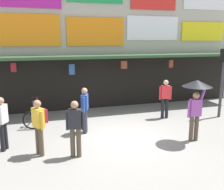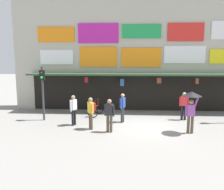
{
  "view_description": "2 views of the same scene",
  "coord_description": "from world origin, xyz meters",
  "views": [
    {
      "loc": [
        -2.75,
        -7.95,
        3.35
      ],
      "look_at": [
        -0.23,
        0.49,
        1.4
      ],
      "focal_mm": 40.15,
      "sensor_mm": 36.0,
      "label": 1
    },
    {
      "loc": [
        -1.0,
        -12.49,
        3.69
      ],
      "look_at": [
        -1.83,
        1.06,
        1.54
      ],
      "focal_mm": 37.59,
      "sensor_mm": 36.0,
      "label": 2
    }
  ],
  "objects": [
    {
      "name": "ground_plane",
      "position": [
        0.0,
        0.0,
        0.0
      ],
      "size": [
        80.0,
        80.0,
        0.0
      ],
      "primitive_type": "plane",
      "color": "gray"
    },
    {
      "name": "shopfront",
      "position": [
        -0.0,
        4.57,
        3.96
      ],
      "size": [
        18.0,
        2.6,
        8.0
      ],
      "color": "#B2AD9E",
      "rests_on": "ground"
    },
    {
      "name": "traffic_light_near",
      "position": [
        -5.9,
        0.9,
        2.14
      ],
      "size": [
        0.29,
        0.33,
        3.2
      ],
      "color": "#38383D",
      "rests_on": "ground"
    },
    {
      "name": "bicycle_parked",
      "position": [
        -2.95,
        2.16,
        0.39
      ],
      "size": [
        0.96,
        1.29,
        1.05
      ],
      "color": "black",
      "rests_on": "ground"
    },
    {
      "name": "pedestrian_in_green",
      "position": [
        2.45,
        1.44,
        0.95
      ],
      "size": [
        0.51,
        0.31,
        1.68
      ],
      "color": "black",
      "rests_on": "ground"
    },
    {
      "name": "pedestrian_in_blue",
      "position": [
        -1.82,
        -1.16,
        0.95
      ],
      "size": [
        0.51,
        0.32,
        1.68
      ],
      "color": "brown",
      "rests_on": "ground"
    },
    {
      "name": "pedestrian_with_umbrella",
      "position": [
        2.17,
        -1.09,
        1.64
      ],
      "size": [
        0.96,
        0.96,
        2.08
      ],
      "color": "brown",
      "rests_on": "ground"
    },
    {
      "name": "pedestrian_in_white",
      "position": [
        -1.2,
        0.69,
        0.95
      ],
      "size": [
        0.33,
        0.5,
        1.68
      ],
      "color": "#2D2D38",
      "rests_on": "ground"
    },
    {
      "name": "pedestrian_in_black",
      "position": [
        -3.88,
        -0.07,
        0.95
      ],
      "size": [
        0.34,
        0.49,
        1.68
      ],
      "color": "black",
      "rests_on": "ground"
    },
    {
      "name": "pedestrian_in_yellow",
      "position": [
        -2.8,
        -0.73,
        0.98
      ],
      "size": [
        0.46,
        0.48,
        1.68
      ],
      "color": "brown",
      "rests_on": "ground"
    }
  ]
}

